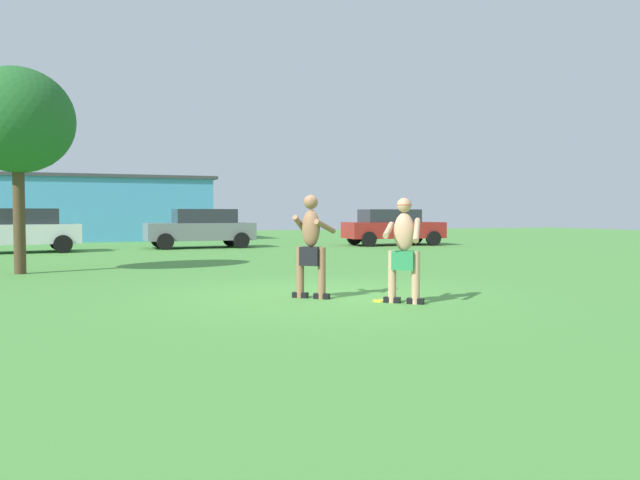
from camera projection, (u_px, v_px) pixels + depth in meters
ground_plane at (326, 295)px, 10.84m from camera, size 80.00×80.00×0.00m
player_with_cap at (404, 246)px, 9.81m from camera, size 0.71×0.80×1.66m
player_in_black at (311, 244)px, 10.41m from camera, size 0.80×0.73×1.72m
frisbee at (380, 301)px, 10.06m from camera, size 0.24×0.24×0.03m
car_gray_near_post at (201, 228)px, 25.64m from camera, size 4.33×2.08×1.58m
car_white_mid_lot at (17, 230)px, 22.43m from camera, size 4.47×2.40×1.58m
car_red_far_end at (392, 227)px, 27.73m from camera, size 4.42×2.29×1.58m
outbuilding_behind_lot at (92, 208)px, 33.08m from camera, size 12.13×6.05×3.33m
tree_right_field at (17, 121)px, 14.50m from camera, size 2.56×2.56×4.78m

